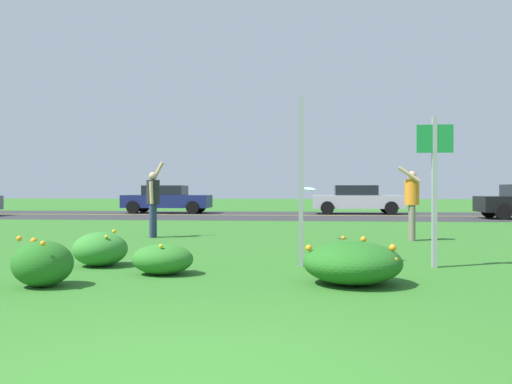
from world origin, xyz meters
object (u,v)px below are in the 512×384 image
Objects in this scene: sign_post_by_roadside at (435,176)px; car_navy_center_left at (167,199)px; sign_post_near_path at (301,182)px; frisbee_pale_blue at (310,189)px; car_silver_center_right at (357,199)px; person_catcher_orange_shirt at (412,199)px; person_thrower_dark_shirt at (153,198)px.

sign_post_by_roadside is 0.53× the size of car_navy_center_left.
sign_post_near_path is 20.77m from car_navy_center_left.
car_silver_center_right is at bearing 80.85° from frisbee_pale_blue.
person_catcher_orange_shirt reaches higher than car_navy_center_left.
person_thrower_dark_shirt is at bearing 140.56° from sign_post_by_roadside.
person_catcher_orange_shirt is 14.68m from car_silver_center_right.
person_thrower_dark_shirt is 15.79m from car_silver_center_right.
car_silver_center_right is at bearing 88.74° from sign_post_by_roadside.
person_catcher_orange_shirt reaches higher than car_silver_center_right.
sign_post_near_path is 5.40m from person_catcher_orange_shirt.
frisbee_pale_blue is at bearing 88.35° from sign_post_near_path.
sign_post_by_roadside is 1.33× the size of person_catcher_orange_shirt.
sign_post_near_path is 0.60× the size of car_navy_center_left.
person_thrower_dark_shirt reaches higher than person_catcher_orange_shirt.
car_silver_center_right is at bearing 0.00° from car_navy_center_left.
car_silver_center_right is (9.87, 0.00, 0.00)m from car_navy_center_left.
sign_post_by_roadside is at bearing -39.44° from person_thrower_dark_shirt.
sign_post_near_path is 2.09m from sign_post_by_roadside.
person_thrower_dark_shirt is (-5.96, 4.90, -0.43)m from sign_post_by_roadside.
car_silver_center_right is (-0.06, 14.68, -0.27)m from person_catcher_orange_shirt.
car_silver_center_right reaches higher than frisbee_pale_blue.
frisbee_pale_blue is at bearing -177.29° from person_catcher_orange_shirt.
person_thrower_dark_shirt is 0.44× the size of car_navy_center_left.
sign_post_by_roadside is at bearing -96.01° from person_catcher_orange_shirt.
sign_post_near_path is 0.60× the size of car_silver_center_right.
sign_post_near_path is at bearing -91.65° from frisbee_pale_blue.
car_navy_center_left is (-9.44, 19.34, -0.70)m from sign_post_by_roadside.
car_navy_center_left is at bearing 116.02° from sign_post_by_roadside.
person_catcher_orange_shirt is at bearing -2.14° from person_thrower_dark_shirt.
car_navy_center_left reaches higher than frisbee_pale_blue.
sign_post_near_path is 1.50× the size of person_catcher_orange_shirt.
frisbee_pale_blue is at bearing -5.09° from person_thrower_dark_shirt.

